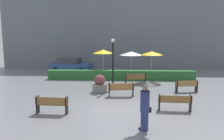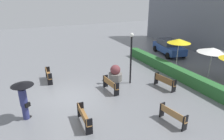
% 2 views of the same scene
% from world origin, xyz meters
% --- Properties ---
extents(ground_plane, '(60.00, 60.00, 0.00)m').
position_xyz_m(ground_plane, '(0.00, 0.00, 0.00)').
color(ground_plane, slate).
extents(bench_near_right, '(1.72, 0.42, 0.84)m').
position_xyz_m(bench_near_right, '(3.09, 0.07, 0.51)').
color(bench_near_right, olive).
rests_on(bench_near_right, ground).
extents(bench_back_row, '(1.72, 0.62, 0.88)m').
position_xyz_m(bench_back_row, '(1.41, 6.34, 0.51)').
color(bench_back_row, brown).
rests_on(bench_back_row, ground).
extents(bench_far_right, '(1.58, 0.56, 0.81)m').
position_xyz_m(bench_far_right, '(4.81, 4.12, 0.49)').
color(bench_far_right, '#9E7242').
rests_on(bench_far_right, ground).
extents(bench_near_left, '(1.63, 0.42, 0.88)m').
position_xyz_m(bench_near_left, '(-3.13, -0.70, 0.53)').
color(bench_near_left, olive).
rests_on(bench_near_left, ground).
extents(bench_mid_center, '(1.66, 0.47, 0.88)m').
position_xyz_m(bench_mid_center, '(0.29, 2.78, 0.52)').
color(bench_mid_center, olive).
rests_on(bench_mid_center, ground).
extents(pedestrian_with_umbrella, '(1.09, 1.09, 2.09)m').
position_xyz_m(pedestrian_with_umbrella, '(1.32, -2.46, 1.41)').
color(pedestrian_with_umbrella, navy).
rests_on(pedestrian_with_umbrella, ground).
extents(planter_pot, '(1.01, 1.01, 1.22)m').
position_xyz_m(planter_pot, '(-1.19, 3.86, 0.52)').
color(planter_pot, slate).
rests_on(planter_pot, ground).
extents(lamp_post, '(0.28, 0.28, 3.67)m').
position_xyz_m(lamp_post, '(-0.32, 4.64, 2.27)').
color(lamp_post, black).
rests_on(lamp_post, ground).
extents(patio_umbrella_yellow, '(1.95, 1.95, 2.56)m').
position_xyz_m(patio_umbrella_yellow, '(-1.45, 9.93, 2.38)').
color(patio_umbrella_yellow, silver).
rests_on(patio_umbrella_yellow, ground).
extents(patio_umbrella_white, '(2.24, 2.24, 2.33)m').
position_xyz_m(patio_umbrella_white, '(1.22, 10.80, 2.15)').
color(patio_umbrella_white, silver).
rests_on(patio_umbrella_white, ground).
extents(hedge_strip, '(12.91, 0.70, 0.83)m').
position_xyz_m(hedge_strip, '(0.24, 8.40, 0.41)').
color(hedge_strip, '#28602D').
rests_on(hedge_strip, ground).
extents(parked_car, '(4.45, 2.57, 1.57)m').
position_xyz_m(parked_car, '(-5.03, 12.01, 0.82)').
color(parked_car, '#28478C').
rests_on(parked_car, ground).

